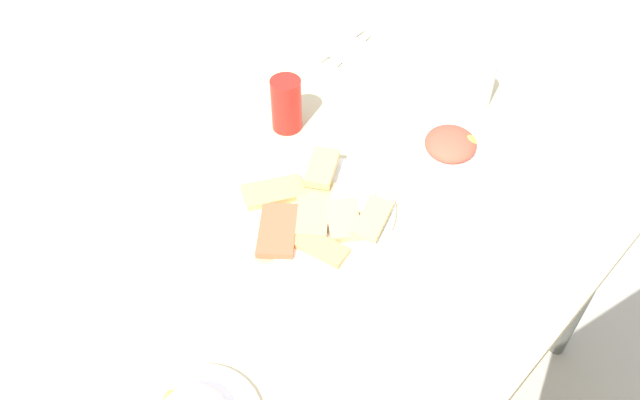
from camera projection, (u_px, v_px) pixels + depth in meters
ground_plane at (320, 385)px, 1.70m from camera, size 6.00×6.00×0.00m
dining_table at (320, 233)px, 1.24m from camera, size 1.23×0.94×0.70m
pide_platter at (318, 208)px, 1.18m from camera, size 0.32×0.29×0.05m
salad_plate_rice at (451, 146)px, 1.30m from camera, size 0.20×0.20×0.05m
soda_can at (286, 104)px, 1.33m from camera, size 0.09×0.09×0.12m
drinking_glass at (478, 83)px, 1.39m from camera, size 0.07×0.07×0.11m
paper_napkin at (347, 48)px, 1.59m from camera, size 0.12×0.12×0.00m
fork at (341, 44)px, 1.59m from camera, size 0.19×0.04×0.00m
spoon at (352, 50)px, 1.58m from camera, size 0.17×0.05×0.00m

